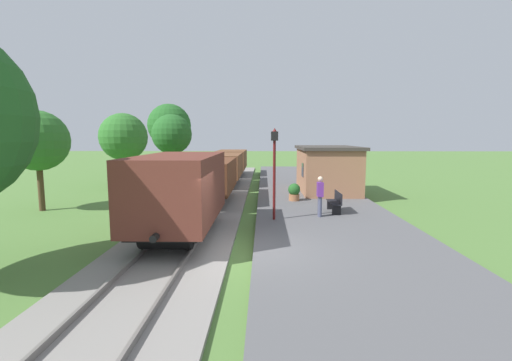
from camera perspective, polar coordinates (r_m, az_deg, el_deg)
ground_plane at (r=10.86m, az=-1.51°, el=-12.30°), size 160.00×160.00×0.00m
platform_slab at (r=11.14m, az=15.51°, el=-11.38°), size 6.00×60.00×0.25m
track_ballast at (r=11.21m, az=-14.12°, el=-11.56°), size 3.80×60.00×0.12m
rail_near at (r=11.00m, az=-10.45°, el=-11.11°), size 0.07×60.00×0.14m
rail_far at (r=11.37m, az=-17.70°, el=-10.72°), size 0.07×60.00×0.14m
freight_train at (r=21.57m, az=-6.50°, el=1.37°), size 2.50×26.00×2.72m
station_hut at (r=22.19m, az=11.36°, el=1.88°), size 3.50×5.80×2.78m
bench_near_hut at (r=16.22m, az=12.71°, el=-3.34°), size 0.42×1.50×0.91m
person_waiting at (r=15.09m, az=10.29°, el=-2.27°), size 0.24×0.38×1.71m
potted_planter at (r=18.75m, az=6.18°, el=-1.81°), size 0.64×0.64×0.92m
lamp_post_near at (r=14.15m, az=2.99°, el=3.82°), size 0.28×0.28×3.70m
tree_trackside_mid at (r=20.02m, az=-31.80°, el=5.45°), size 2.90×2.90×4.87m
tree_trackside_far at (r=27.34m, az=-20.61°, el=6.58°), size 3.40×3.40×5.30m
tree_field_left at (r=32.10m, az=-13.44°, el=7.27°), size 3.49×3.49×5.58m
tree_field_distant at (r=40.52m, az=-13.81°, el=8.62°), size 4.72×4.72×7.22m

